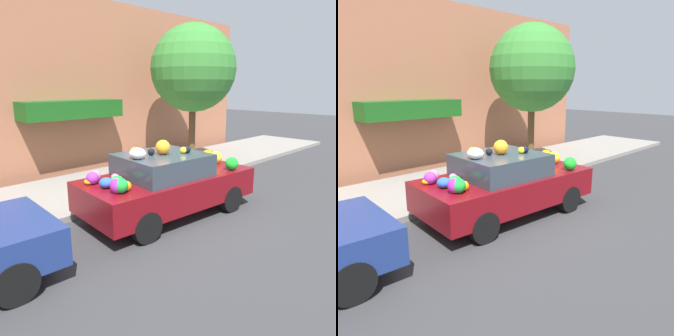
{
  "view_description": "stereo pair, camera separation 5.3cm",
  "coord_description": "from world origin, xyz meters",
  "views": [
    {
      "loc": [
        -5.0,
        -5.14,
        2.89
      ],
      "look_at": [
        0.0,
        -0.07,
        1.1
      ],
      "focal_mm": 35.0,
      "sensor_mm": 36.0,
      "label": 1
    },
    {
      "loc": [
        -4.96,
        -5.17,
        2.89
      ],
      "look_at": [
        0.0,
        -0.07,
        1.1
      ],
      "focal_mm": 35.0,
      "sensor_mm": 36.0,
      "label": 2
    }
  ],
  "objects": [
    {
      "name": "street_tree",
      "position": [
        3.85,
        2.61,
        3.45
      ],
      "size": [
        2.95,
        2.95,
        4.8
      ],
      "color": "brown",
      "rests_on": "sidewalk_curb"
    },
    {
      "name": "building_facade",
      "position": [
        0.01,
        4.92,
        2.81
      ],
      "size": [
        18.0,
        1.2,
        5.69
      ],
      "color": "#B26B4C",
      "rests_on": "ground"
    },
    {
      "name": "fire_hydrant",
      "position": [
        -0.1,
        1.7,
        0.49
      ],
      "size": [
        0.2,
        0.2,
        0.7
      ],
      "color": "gold",
      "rests_on": "sidewalk_curb"
    },
    {
      "name": "ground_plane",
      "position": [
        0.0,
        0.0,
        0.0
      ],
      "size": [
        60.0,
        60.0,
        0.0
      ],
      "primitive_type": "plane",
      "color": "#38383A"
    },
    {
      "name": "art_car",
      "position": [
        -0.04,
        -0.07,
        0.77
      ],
      "size": [
        4.1,
        2.1,
        1.76
      ],
      "rotation": [
        0.0,
        0.0,
        -0.07
      ],
      "color": "maroon",
      "rests_on": "ground"
    },
    {
      "name": "sidewalk_curb",
      "position": [
        0.0,
        2.7,
        0.07
      ],
      "size": [
        24.0,
        3.2,
        0.14
      ],
      "color": "gray",
      "rests_on": "ground"
    }
  ]
}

